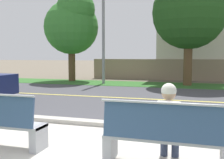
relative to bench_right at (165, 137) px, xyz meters
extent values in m
plane|color=#665B4C|center=(-1.51, 7.60, -0.46)|extent=(140.00, 140.00, 0.00)
cube|color=#B7B2A8|center=(-1.51, 0.00, -0.45)|extent=(44.00, 3.60, 0.01)
cube|color=#ADA89E|center=(-1.51, 1.95, -0.40)|extent=(44.00, 0.30, 0.11)
cube|color=#424247|center=(-1.51, 6.10, -0.45)|extent=(52.00, 8.00, 0.01)
cube|color=#E0CC4C|center=(-1.51, 6.10, -0.45)|extent=(48.00, 0.14, 0.01)
cube|color=#2D6026|center=(-1.51, 11.24, -0.45)|extent=(48.00, 2.80, 0.02)
cube|color=#9EA0A8|center=(-2.16, 0.07, -0.23)|extent=(0.14, 0.40, 0.45)
cube|color=#9EA0A8|center=(-0.86, 0.07, -0.23)|extent=(0.14, 0.40, 0.45)
cube|color=#9EA0A8|center=(0.00, 0.07, -0.03)|extent=(1.85, 0.44, 0.05)
cube|color=navy|center=(0.00, -0.13, 0.25)|extent=(1.78, 0.12, 0.52)
cylinder|color=#9EA0A8|center=(0.00, -0.14, 0.53)|extent=(1.85, 0.04, 0.04)
cylinder|color=#333D56|center=(-0.05, 0.26, 0.05)|extent=(0.15, 0.42, 0.15)
cylinder|color=#333D56|center=(0.13, 0.26, 0.05)|extent=(0.15, 0.42, 0.15)
cylinder|color=#333D56|center=(-0.05, 0.45, -0.24)|extent=(0.12, 0.12, 0.43)
cube|color=black|center=(-0.05, 0.53, -0.42)|extent=(0.09, 0.24, 0.07)
cylinder|color=#333D56|center=(0.13, 0.45, -0.24)|extent=(0.12, 0.12, 0.43)
cube|color=black|center=(0.13, 0.53, -0.42)|extent=(0.09, 0.24, 0.07)
cube|color=silver|center=(0.04, 0.07, 0.25)|extent=(0.34, 0.20, 0.52)
cylinder|color=silver|center=(-0.17, 0.09, 0.27)|extent=(0.09, 0.09, 0.46)
cylinder|color=silver|center=(0.26, 0.09, 0.27)|extent=(0.09, 0.09, 0.46)
sphere|color=tan|center=(0.04, 0.08, 0.64)|extent=(0.21, 0.21, 0.21)
sphere|color=beige|center=(0.04, 0.08, 0.68)|extent=(0.22, 0.22, 0.22)
cylinder|color=black|center=(-6.36, 4.54, -0.14)|extent=(0.64, 0.18, 0.64)
cylinder|color=gray|center=(-4.59, 10.84, 2.83)|extent=(0.16, 0.16, 6.58)
cylinder|color=brown|center=(-7.11, 11.94, 0.62)|extent=(0.44, 0.44, 2.16)
sphere|color=#33752D|center=(-7.11, 11.94, 2.99)|extent=(3.45, 3.45, 3.45)
sphere|color=#33752D|center=(-6.68, 11.68, 4.03)|extent=(2.41, 2.41, 2.41)
cylinder|color=brown|center=(0.12, 11.36, 0.78)|extent=(0.47, 0.47, 2.48)
sphere|color=#1E4719|center=(0.12, 11.36, 3.51)|extent=(3.96, 3.96, 3.96)
cube|color=gray|center=(0.08, 14.34, 0.24)|extent=(13.00, 0.36, 1.40)
cube|color=#232833|center=(0.54, 14.31, 2.98)|extent=(1.10, 0.06, 1.30)
camera|label=1|loc=(0.36, -3.90, 1.20)|focal=42.98mm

